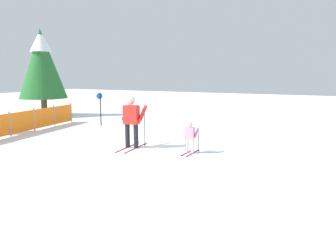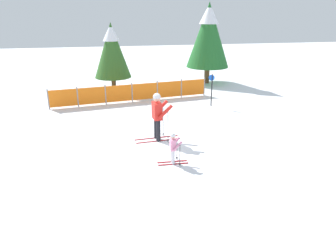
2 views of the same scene
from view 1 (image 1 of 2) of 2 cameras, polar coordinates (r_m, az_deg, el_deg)
ground_plane at (r=10.40m, az=-6.86°, el=-3.99°), size 60.00×60.00×0.00m
skier_adult at (r=10.39m, az=-6.34°, el=1.65°), size 1.62×0.75×1.69m
skier_child at (r=9.70m, az=3.87°, el=-1.55°), size 0.91×0.50×0.97m
safety_fence at (r=13.61m, az=-25.82°, el=0.31°), size 7.78×1.22×0.95m
conifer_far at (r=19.32m, az=-21.14°, el=10.25°), size 2.55×2.55×4.74m
trail_marker at (r=15.09m, az=-11.72°, el=3.54°), size 0.25×0.17×1.51m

